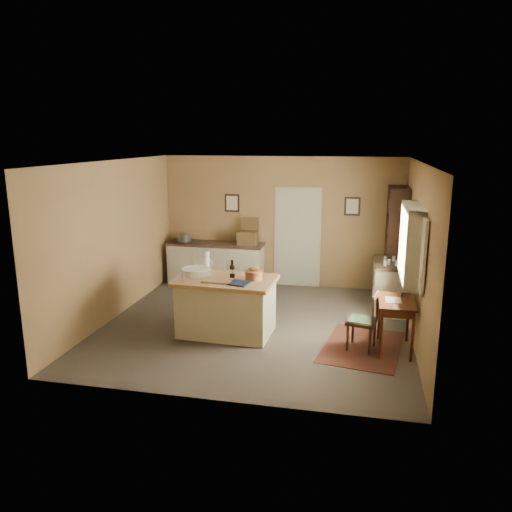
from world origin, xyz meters
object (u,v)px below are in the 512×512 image
Objects in this scene: work_island at (226,305)px; right_cabinet at (390,286)px; sideboard at (216,262)px; writing_desk at (396,307)px; desk_chair at (362,322)px; shelving_unit at (398,244)px.

work_island reaches higher than right_cabinet.
sideboard is 2.47× the size of writing_desk.
desk_chair is at bearing -104.22° from right_cabinet.
work_island is at bearing 177.68° from writing_desk.
right_cabinet is at bearing 90.01° from writing_desk.
desk_chair reaches higher than writing_desk.
shelving_unit is at bearing 77.77° from right_cabinet.
shelving_unit is (3.70, -0.20, 0.60)m from sideboard.
writing_desk is at bearing 22.24° from desk_chair.
shelving_unit is at bearing 88.78° from desk_chair.
right_cabinet is 0.97m from shelving_unit.
shelving_unit is at bearing 43.97° from work_island.
sideboard reaches higher than desk_chair.
right_cabinet is at bearing -102.23° from shelving_unit.
desk_chair is 0.40× the size of shelving_unit.
work_island is at bearing -146.68° from right_cabinet.
writing_desk is 2.58m from shelving_unit.
writing_desk is at bearing -37.69° from sideboard.
shelving_unit is at bearing -3.10° from sideboard.
right_cabinet is (-0.00, 1.81, -0.21)m from writing_desk.
writing_desk is at bearing -89.99° from right_cabinet.
right_cabinet is 0.48× the size of shelving_unit.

